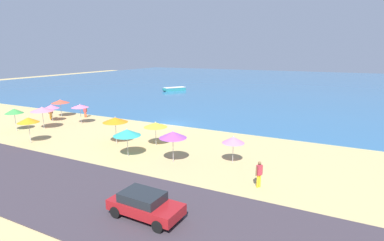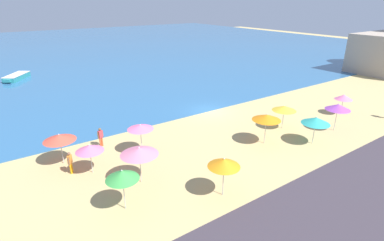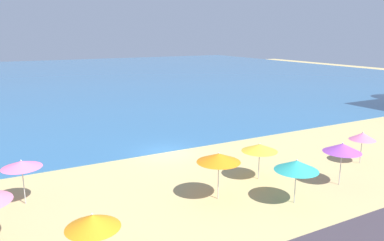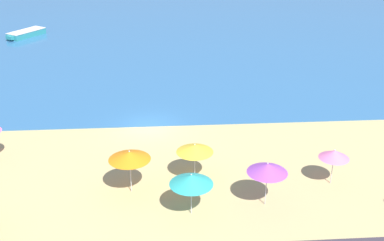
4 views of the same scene
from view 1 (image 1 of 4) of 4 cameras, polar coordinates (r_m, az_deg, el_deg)
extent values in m
plane|color=tan|center=(36.46, -4.04, -0.85)|extent=(160.00, 160.00, 0.00)
cube|color=#2E6393|center=(87.72, 14.75, 6.95)|extent=(150.00, 110.00, 0.05)
cube|color=#3A323A|center=(23.65, -27.25, -10.12)|extent=(80.00, 8.00, 0.06)
cylinder|color=#B2B2B7|center=(24.14, 7.80, -6.11)|extent=(0.05, 0.05, 1.75)
cone|color=pink|center=(23.81, 7.88, -3.67)|extent=(1.77, 1.77, 0.50)
sphere|color=silver|center=(23.73, 7.90, -3.02)|extent=(0.08, 0.08, 0.08)
cylinder|color=#B2B2B7|center=(24.14, -3.62, -5.58)|extent=(0.05, 0.05, 2.09)
cone|color=purple|center=(23.77, -3.66, -2.71)|extent=(2.21, 2.21, 0.52)
sphere|color=silver|center=(23.69, -3.67, -2.03)|extent=(0.08, 0.08, 0.08)
cylinder|color=#B2B2B7|center=(44.55, -23.67, 1.90)|extent=(0.05, 0.05, 1.94)
cone|color=#DC4C37|center=(44.36, -23.80, 3.35)|extent=(2.32, 2.32, 0.45)
sphere|color=silver|center=(44.32, -23.83, 3.68)|extent=(0.08, 0.08, 0.08)
cylinder|color=#B2B2B7|center=(29.77, -14.28, -2.27)|extent=(0.05, 0.05, 2.18)
cone|color=orange|center=(29.47, -14.42, 0.12)|extent=(2.39, 2.39, 0.48)
sphere|color=silver|center=(29.41, -14.45, 0.63)|extent=(0.08, 0.08, 0.08)
cylinder|color=#B2B2B7|center=(38.83, -30.57, -0.24)|extent=(0.05, 0.05, 2.07)
cone|color=green|center=(38.60, -30.79, 1.56)|extent=(1.92, 1.92, 0.52)
sphere|color=silver|center=(38.55, -30.84, 1.99)|extent=(0.08, 0.08, 0.08)
cylinder|color=#B2B2B7|center=(33.10, -28.52, -2.02)|extent=(0.05, 0.05, 2.09)
cone|color=orange|center=(32.83, -28.76, 0.09)|extent=(2.00, 2.00, 0.50)
sphere|color=silver|center=(32.78, -28.81, 0.56)|extent=(0.08, 0.08, 0.08)
cylinder|color=#B2B2B7|center=(38.31, -26.48, 0.10)|extent=(0.05, 0.05, 2.13)
cone|color=pink|center=(38.07, -26.67, 1.94)|extent=(2.49, 2.49, 0.47)
sphere|color=silver|center=(38.03, -26.71, 2.33)|extent=(0.08, 0.08, 0.08)
cylinder|color=#B2B2B7|center=(41.95, -25.10, 1.00)|extent=(0.05, 0.05, 1.75)
cone|color=pink|center=(41.77, -25.24, 2.41)|extent=(1.93, 1.93, 0.45)
sphere|color=silver|center=(41.73, -25.27, 2.75)|extent=(0.08, 0.08, 0.08)
cylinder|color=#B2B2B7|center=(26.00, -12.17, -4.72)|extent=(0.05, 0.05, 1.89)
cone|color=teal|center=(25.67, -12.29, -2.24)|extent=(2.33, 2.33, 0.55)
sphere|color=silver|center=(25.59, -12.33, -1.59)|extent=(0.08, 0.08, 0.08)
cylinder|color=#B2B2B7|center=(39.23, -20.44, 0.91)|extent=(0.05, 0.05, 2.09)
cone|color=pink|center=(39.02, -20.58, 2.59)|extent=(2.05, 2.05, 0.35)
sphere|color=silver|center=(38.99, -20.60, 2.89)|extent=(0.08, 0.08, 0.08)
cylinder|color=#B2B2B7|center=(28.52, -6.91, -2.96)|extent=(0.05, 0.05, 1.86)
cone|color=gold|center=(28.23, -6.97, -0.80)|extent=(2.22, 2.22, 0.45)
sphere|color=silver|center=(28.17, -6.98, -0.30)|extent=(0.08, 0.08, 0.08)
cylinder|color=yellow|center=(20.47, 12.39, -11.24)|extent=(0.14, 0.14, 0.87)
cylinder|color=yellow|center=(20.58, 12.78, -11.13)|extent=(0.14, 0.14, 0.87)
cube|color=#B93140|center=(20.23, 12.69, -9.17)|extent=(0.39, 0.42, 0.69)
sphere|color=brown|center=(20.05, 12.76, -7.92)|extent=(0.22, 0.22, 0.22)
cylinder|color=brown|center=(20.10, 12.16, -9.45)|extent=(0.09, 0.09, 0.62)
cylinder|color=brown|center=(20.39, 13.20, -9.16)|extent=(0.09, 0.09, 0.62)
cylinder|color=#DB562E|center=(43.00, -19.74, 1.08)|extent=(0.14, 0.14, 0.79)
cylinder|color=#DB562E|center=(42.92, -19.53, 1.08)|extent=(0.14, 0.14, 0.79)
cube|color=#C03944|center=(42.83, -19.71, 2.00)|extent=(0.42, 0.34, 0.62)
sphere|color=brown|center=(42.75, -19.75, 2.58)|extent=(0.22, 0.22, 0.22)
cylinder|color=brown|center=(42.94, -19.99, 1.94)|extent=(0.09, 0.09, 0.56)
cylinder|color=brown|center=(42.73, -19.41, 1.94)|extent=(0.09, 0.09, 0.56)
cylinder|color=orange|center=(43.47, -25.15, 0.73)|extent=(0.14, 0.14, 0.79)
cylinder|color=orange|center=(43.45, -25.39, 0.71)|extent=(0.14, 0.14, 0.79)
cube|color=orange|center=(43.33, -25.36, 1.63)|extent=(0.38, 0.42, 0.63)
sphere|color=brown|center=(43.25, -25.42, 2.21)|extent=(0.22, 0.22, 0.22)
cylinder|color=brown|center=(43.36, -25.04, 1.60)|extent=(0.09, 0.09, 0.56)
cylinder|color=brown|center=(43.32, -25.67, 1.53)|extent=(0.09, 0.09, 0.56)
cube|color=maroon|center=(16.81, -8.81, -15.91)|extent=(4.11, 1.94, 0.56)
cube|color=#1E2328|center=(16.67, -9.44, -14.13)|extent=(2.33, 1.65, 0.49)
cylinder|color=black|center=(16.84, -3.08, -16.79)|extent=(0.65, 0.25, 0.64)
cylinder|color=black|center=(15.66, -6.53, -19.39)|extent=(0.65, 0.25, 0.64)
cylinder|color=black|center=(18.28, -10.64, -14.45)|extent=(0.65, 0.25, 0.64)
cylinder|color=black|center=(17.20, -14.34, -16.53)|extent=(0.65, 0.25, 0.64)
cube|color=teal|center=(67.86, -3.33, 5.99)|extent=(4.19, 4.94, 0.70)
cube|color=teal|center=(66.80, -5.35, 5.90)|extent=(1.07, 0.93, 0.42)
cube|color=silver|center=(67.82, -3.34, 6.31)|extent=(4.26, 4.99, 0.08)
camera|label=2|loc=(37.82, -55.37, 11.57)|focal=28.00mm
camera|label=3|loc=(29.98, -53.40, 8.05)|focal=35.00mm
camera|label=4|loc=(18.55, -76.25, 24.01)|focal=45.00mm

